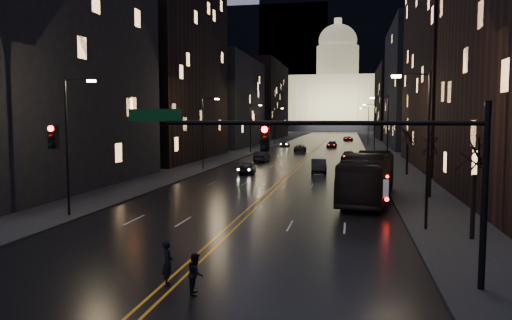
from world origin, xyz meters
The scene contains 37 objects.
ground centered at (0.00, 0.00, 0.00)m, with size 900.00×900.00×0.00m, color black.
road centered at (0.00, 130.00, 0.01)m, with size 20.00×320.00×0.02m, color black.
sidewalk_left centered at (-14.00, 130.00, 0.08)m, with size 8.00×320.00×0.16m, color black.
sidewalk_right centered at (14.00, 130.00, 0.08)m, with size 8.00×320.00×0.16m, color black.
center_line centered at (0.00, 130.00, 0.03)m, with size 0.62×320.00×0.01m, color orange.
building_left_near centered at (-21.00, 22.00, 11.00)m, with size 12.00×28.00×22.00m, color black.
building_left_mid centered at (-21.00, 54.00, 14.00)m, with size 12.00×30.00×28.00m, color black.
building_left_far centered at (-21.00, 92.00, 10.00)m, with size 12.00×34.00×20.00m, color black.
building_left_dist centered at (-21.00, 140.00, 12.00)m, with size 12.00×40.00×24.00m, color black.
building_right_tall centered at (21.00, 50.00, 19.00)m, with size 12.00×30.00×38.00m, color black.
building_right_mid centered at (21.00, 92.00, 13.00)m, with size 12.00×34.00×26.00m, color black.
building_right_dist centered at (21.00, 140.00, 11.00)m, with size 12.00×40.00×22.00m, color black.
mountain_ridge centered at (40.00, 380.00, 65.00)m, with size 520.00×60.00×130.00m, color black.
capitol centered at (0.00, 250.00, 17.15)m, with size 90.00×50.00×58.50m.
traffic_signal centered at (5.91, 0.00, 5.10)m, with size 17.29×0.45×7.00m.
streetlamp_right_near centered at (10.81, 10.00, 5.08)m, with size 2.13×0.25×9.00m.
streetlamp_left_near centered at (-10.81, 10.00, 5.08)m, with size 2.13×0.25×9.00m.
streetlamp_right_mid centered at (10.81, 40.00, 5.08)m, with size 2.13×0.25×9.00m.
streetlamp_left_mid centered at (-10.81, 40.00, 5.08)m, with size 2.13×0.25×9.00m.
streetlamp_right_far centered at (10.81, 70.00, 5.08)m, with size 2.13×0.25×9.00m.
streetlamp_left_far centered at (-10.81, 70.00, 5.08)m, with size 2.13×0.25×9.00m.
streetlamp_right_dist centered at (10.81, 100.00, 5.08)m, with size 2.13×0.25×9.00m.
streetlamp_left_dist centered at (-10.81, 100.00, 5.08)m, with size 2.13×0.25×9.00m.
tree_right_near centered at (13.00, 8.00, 4.53)m, with size 2.40×2.40×6.65m.
tree_right_mid centered at (13.00, 22.00, 4.53)m, with size 2.40×2.40×6.65m.
tree_right_far centered at (13.00, 38.00, 4.53)m, with size 2.40×2.40×6.65m.
bus centered at (8.16, 20.26, 1.85)m, with size 3.10×13.26×3.69m, color black.
oncoming_car_a centered at (-4.75, 36.73, 0.76)m, with size 1.80×4.47×1.52m, color black.
oncoming_car_b centered at (-5.77, 52.37, 0.79)m, with size 1.67×4.78×1.58m, color black.
oncoming_car_c centered at (-2.50, 75.91, 0.69)m, with size 2.30×4.98×1.38m, color black.
oncoming_car_d centered at (-7.37, 91.10, 0.66)m, with size 1.84×4.52×1.31m, color black.
receding_car_a centered at (3.24, 39.05, 0.82)m, with size 1.74×5.00×1.65m, color black.
receding_car_b centered at (6.54, 58.12, 0.74)m, with size 1.76×4.37×1.49m, color black.
receding_car_c centered at (3.00, 90.02, 0.69)m, with size 1.95×4.79×1.39m, color black.
receding_car_d centered at (6.39, 123.72, 0.68)m, with size 2.27×4.93×1.37m, color black.
pedestrian_a centered at (-0.04, -1.34, 0.89)m, with size 0.65×0.42×1.77m, color black.
pedestrian_b centered at (1.28, -2.00, 0.76)m, with size 0.74×0.41×1.52m, color black.
Camera 1 is at (6.68, -18.95, 6.38)m, focal length 35.00 mm.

